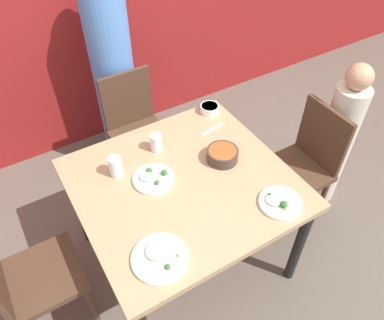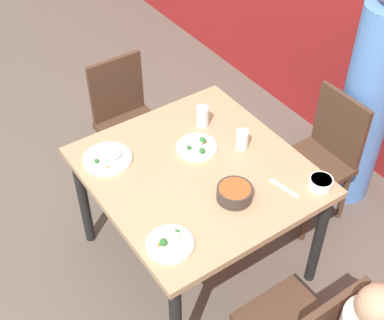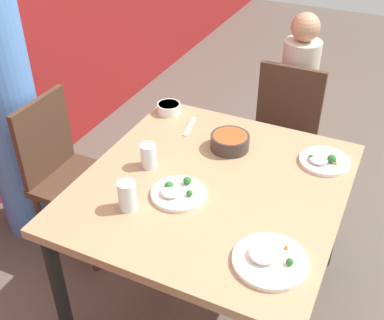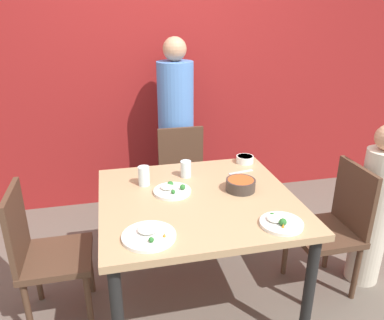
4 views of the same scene
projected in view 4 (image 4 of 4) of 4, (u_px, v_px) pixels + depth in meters
ground_plane at (197, 298)px, 2.47m from camera, size 10.00×10.00×0.00m
wall_back at (158, 60)px, 3.35m from camera, size 10.00×0.06×2.70m
dining_table at (197, 210)px, 2.22m from camera, size 1.13×1.06×0.75m
chair_adult_spot at (184, 178)px, 3.10m from camera, size 0.40×0.40×0.87m
chair_child_spot at (334, 225)px, 2.43m from camera, size 0.40×0.40×0.87m
chair_empty_left at (43, 251)px, 2.16m from camera, size 0.40×0.40×0.87m
person_adult at (176, 136)px, 3.30m from camera, size 0.31×0.31×1.57m
person_child at (373, 212)px, 2.47m from camera, size 0.22×0.22×1.13m
bowl_curry at (241, 185)px, 2.26m from camera, size 0.18×0.18×0.07m
plate_rice_adult at (280, 222)px, 1.90m from camera, size 0.22×0.22×0.06m
plate_rice_child at (172, 190)px, 2.24m from camera, size 0.23×0.23×0.06m
plate_noodles at (149, 235)px, 1.80m from camera, size 0.26×0.26×0.05m
bowl_rice_small at (245, 159)px, 2.67m from camera, size 0.12×0.12×0.05m
glass_water_tall at (186, 169)px, 2.44m from camera, size 0.07×0.07×0.11m
glass_water_short at (144, 176)px, 2.32m from camera, size 0.07×0.07×0.12m
fork_steel at (241, 172)px, 2.52m from camera, size 0.18×0.05×0.01m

